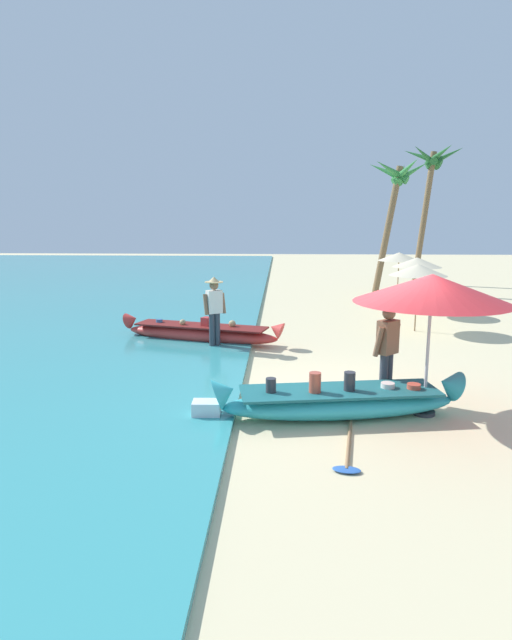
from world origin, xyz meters
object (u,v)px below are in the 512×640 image
person_tourist_customer (387,349)px  paddle (348,450)px  boat_cyan_foreground (339,401)px  palm_tree_tall_inland (396,188)px  palm_tree_leaning_seaward (430,175)px  cooler_box (207,411)px  patio_umbrella_large (432,289)px  person_vendor_hatted (214,308)px  boat_red_midground (201,333)px

person_tourist_customer → paddle: person_tourist_customer is taller
boat_cyan_foreground → person_tourist_customer: person_tourist_customer is taller
palm_tree_tall_inland → palm_tree_leaning_seaward: (2.26, 3.11, 0.80)m
person_tourist_customer → palm_tree_tall_inland: palm_tree_tall_inland is taller
palm_tree_leaning_seaward → cooler_box: 20.63m
patio_umbrella_large → palm_tree_tall_inland: (2.50, 14.66, 2.39)m
boat_cyan_foreground → palm_tree_leaning_seaward: 19.64m
paddle → boat_cyan_foreground: bearing=89.7°
palm_tree_leaning_seaward → palm_tree_tall_inland: bearing=-126.0°
boat_cyan_foreground → person_vendor_hatted: (-2.54, 4.34, 0.77)m
boat_cyan_foreground → person_vendor_hatted: bearing=120.4°
person_vendor_hatted → boat_red_midground: bearing=122.9°
person_vendor_hatted → palm_tree_tall_inland: bearing=58.5°
person_tourist_customer → paddle: 2.35m
palm_tree_leaning_seaward → person_tourist_customer: bearing=-107.0°
boat_red_midground → person_vendor_hatted: size_ratio=2.45×
boat_red_midground → person_vendor_hatted: (0.45, -0.69, 0.78)m
patio_umbrella_large → paddle: bearing=-133.9°
person_tourist_customer → palm_tree_tall_inland: bearing=77.9°
boat_cyan_foreground → cooler_box: size_ratio=9.30×
person_vendor_hatted → patio_umbrella_large: size_ratio=0.74×
palm_tree_leaning_seaward → cooler_box: bearing=-114.4°
person_tourist_customer → cooler_box: size_ratio=3.83×
person_vendor_hatted → paddle: person_vendor_hatted is taller
person_tourist_customer → person_vendor_hatted: bearing=133.2°
palm_tree_tall_inland → cooler_box: bearing=-111.7°
boat_red_midground → palm_tree_leaning_seaward: bearing=54.7°
boat_red_midground → patio_umbrella_large: bearing=-47.7°
palm_tree_tall_inland → boat_red_midground: bearing=-125.0°
boat_cyan_foreground → person_vendor_hatted: person_vendor_hatted is taller
boat_cyan_foreground → person_vendor_hatted: 5.09m
person_tourist_customer → palm_tree_leaning_seaward: 18.56m
boat_cyan_foreground → person_tourist_customer: 1.31m
boat_cyan_foreground → boat_red_midground: (-2.99, 5.03, -0.01)m
boat_cyan_foreground → boat_red_midground: bearing=120.7°
palm_tree_tall_inland → cooler_box: palm_tree_tall_inland is taller
boat_cyan_foreground → patio_umbrella_large: size_ratio=1.69×
boat_cyan_foreground → boat_red_midground: boat_cyan_foreground is taller
boat_cyan_foreground → paddle: 1.29m
boat_cyan_foreground → cooler_box: bearing=-173.7°
patio_umbrella_large → palm_tree_tall_inland: size_ratio=0.43×
boat_cyan_foreground → cooler_box: boat_cyan_foreground is taller
boat_red_midground → boat_cyan_foreground: bearing=-59.3°
patio_umbrella_large → cooler_box: bearing=-173.0°
person_vendor_hatted → cooler_box: size_ratio=4.05×
boat_cyan_foreground → patio_umbrella_large: 2.29m
person_vendor_hatted → person_tourist_customer: person_vendor_hatted is taller
patio_umbrella_large → palm_tree_tall_inland: palm_tree_tall_inland is taller
boat_red_midground → palm_tree_leaning_seaward: (9.15, 12.94, 4.99)m
boat_cyan_foreground → boat_red_midground: size_ratio=0.94×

